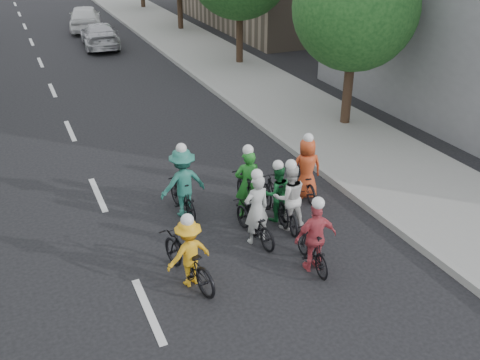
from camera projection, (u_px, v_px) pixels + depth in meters
ground at (148, 310)px, 10.02m from camera, size 120.00×120.00×0.00m
sidewalk_right at (279, 99)px, 21.04m from camera, size 4.00×80.00×0.15m
curb_right at (233, 105)px, 20.33m from camera, size 0.18×80.00×0.18m
tree_r_0 at (355, 8)px, 16.80m from camera, size 4.00×4.00×5.97m
cyclist_0 at (255, 218)px, 11.93m from camera, size 0.72×1.72×1.81m
cyclist_1 at (276, 196)px, 12.77m from camera, size 0.74×1.76×1.57m
cyclist_2 at (188, 257)px, 10.55m from camera, size 1.04×2.03×1.60m
cyclist_3 at (314, 242)px, 10.96m from camera, size 0.94×1.50×1.70m
cyclist_4 at (305, 174)px, 13.80m from camera, size 0.87×1.64×1.77m
cyclist_5 at (247, 191)px, 12.89m from camera, size 0.84×1.88×1.89m
cyclist_6 at (288, 203)px, 12.43m from camera, size 0.88×1.64×1.75m
cyclist_7 at (183, 187)px, 12.87m from camera, size 1.18×1.56×1.90m
follow_car_lead at (99, 35)px, 28.96m from camera, size 2.17×4.63×1.31m
follow_car_trail at (85, 18)px, 32.97m from camera, size 2.60×4.82×1.56m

